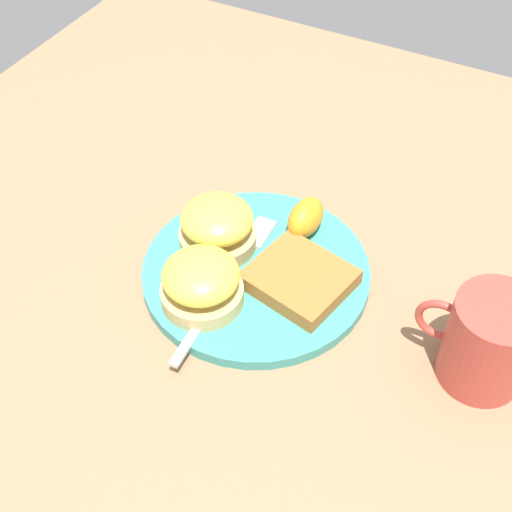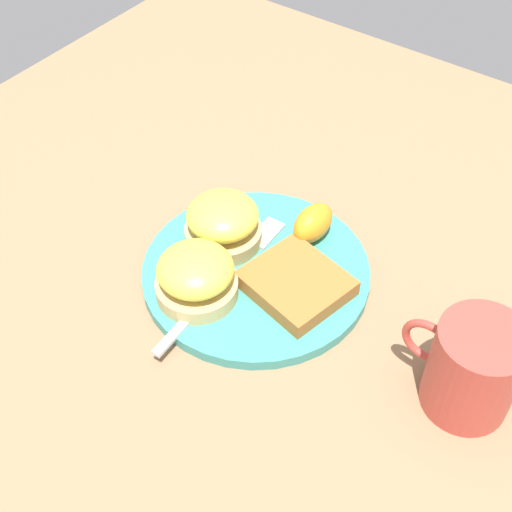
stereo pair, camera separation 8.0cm
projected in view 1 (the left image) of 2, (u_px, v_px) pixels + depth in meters
The scene contains 8 objects.
ground_plane at pixel (256, 276), 0.82m from camera, with size 1.10×1.10×0.00m, color #846647.
plate at pixel (256, 272), 0.82m from camera, with size 0.26×0.26×0.01m, color teal.
sandwich_benedict_left at pixel (217, 226), 0.82m from camera, with size 0.09×0.09×0.06m.
sandwich_benedict_right at pixel (201, 282), 0.76m from camera, with size 0.09×0.09×0.06m.
hashbrown_patty at pixel (298, 281), 0.78m from camera, with size 0.10×0.09×0.02m, color #9D5E29.
orange_wedge at pixel (306, 218), 0.84m from camera, with size 0.06×0.04×0.04m, color orange.
fork at pixel (231, 276), 0.80m from camera, with size 0.03×0.23×0.00m.
cup at pixel (488, 342), 0.69m from camera, with size 0.12×0.09×0.10m.
Camera 1 is at (-0.25, 0.49, 0.61)m, focal length 50.00 mm.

